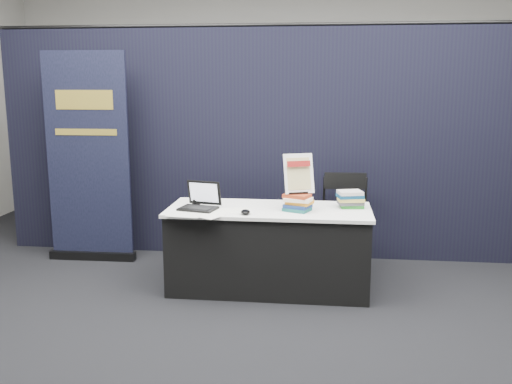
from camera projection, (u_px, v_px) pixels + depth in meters
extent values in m
plane|color=black|center=(262.00, 312.00, 4.67)|extent=(8.00, 8.00, 0.00)
cube|color=#B0ADA6|center=(292.00, 89.00, 8.23)|extent=(8.00, 0.02, 3.50)
cube|color=black|center=(279.00, 145.00, 6.00)|extent=(6.00, 0.08, 2.40)
cube|color=black|center=(269.00, 250.00, 5.14)|extent=(1.76, 0.71, 0.72)
cube|color=white|center=(269.00, 210.00, 5.07)|extent=(1.80, 0.75, 0.03)
cube|color=black|center=(198.00, 209.00, 4.99)|extent=(0.36, 0.29, 0.02)
cube|color=black|center=(200.00, 193.00, 5.08)|extent=(0.32, 0.13, 0.22)
cube|color=silver|center=(200.00, 193.00, 5.07)|extent=(0.27, 0.10, 0.17)
ellipsoid|color=black|center=(245.00, 212.00, 4.83)|extent=(0.09, 0.13, 0.04)
cube|color=white|center=(185.00, 215.00, 4.82)|extent=(0.31, 0.23, 0.00)
cube|color=white|center=(206.00, 215.00, 4.80)|extent=(0.35, 0.32, 0.00)
cube|color=white|center=(230.00, 211.00, 4.95)|extent=(0.38, 0.31, 0.00)
cylinder|color=black|center=(196.00, 200.00, 5.18)|extent=(0.09, 0.09, 0.10)
cube|color=#165451|center=(298.00, 209.00, 4.96)|extent=(0.26, 0.23, 0.03)
cube|color=navy|center=(298.00, 206.00, 4.95)|extent=(0.26, 0.23, 0.03)
cube|color=orange|center=(298.00, 202.00, 4.95)|extent=(0.26, 0.23, 0.03)
cube|color=#F9E7CC|center=(298.00, 199.00, 4.94)|extent=(0.26, 0.23, 0.03)
cube|color=#9D3619|center=(298.00, 196.00, 4.94)|extent=(0.26, 0.23, 0.03)
cube|color=#1E7021|center=(351.00, 206.00, 5.09)|extent=(0.24, 0.20, 0.03)
cube|color=#434447|center=(351.00, 203.00, 5.08)|extent=(0.24, 0.20, 0.03)
cube|color=gold|center=(351.00, 199.00, 5.07)|extent=(0.24, 0.20, 0.03)
cube|color=navy|center=(351.00, 196.00, 5.07)|extent=(0.24, 0.20, 0.03)
cube|color=beige|center=(351.00, 192.00, 5.06)|extent=(0.24, 0.20, 0.03)
cube|color=black|center=(298.00, 193.00, 4.92)|extent=(0.17, 0.08, 0.01)
cylinder|color=black|center=(291.00, 180.00, 4.99)|extent=(0.04, 0.09, 0.25)
cylinder|color=black|center=(307.00, 180.00, 4.97)|extent=(0.04, 0.09, 0.25)
cube|color=white|center=(299.00, 174.00, 4.93)|extent=(0.28, 0.19, 0.34)
cube|color=#C9BD7E|center=(299.00, 174.00, 4.92)|extent=(0.22, 0.15, 0.27)
cube|color=maroon|center=(299.00, 164.00, 4.90)|extent=(0.20, 0.09, 0.05)
cube|color=black|center=(93.00, 255.00, 6.04)|extent=(0.92, 0.12, 0.09)
cube|color=black|center=(88.00, 158.00, 5.86)|extent=(0.86, 0.04, 2.16)
cube|color=gold|center=(84.00, 100.00, 5.72)|extent=(0.60, 0.01, 0.19)
cube|color=gold|center=(86.00, 132.00, 5.79)|extent=(0.65, 0.01, 0.06)
cylinder|color=black|center=(323.00, 255.00, 5.43)|extent=(0.02, 0.02, 0.47)
cylinder|color=black|center=(367.00, 256.00, 5.38)|extent=(0.02, 0.02, 0.47)
cylinder|color=black|center=(323.00, 243.00, 5.83)|extent=(0.02, 0.02, 0.47)
cylinder|color=black|center=(364.00, 244.00, 5.78)|extent=(0.02, 0.02, 0.47)
cube|color=black|center=(345.00, 224.00, 5.56)|extent=(0.45, 0.45, 0.04)
cube|color=black|center=(345.00, 181.00, 5.68)|extent=(0.41, 0.04, 0.17)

